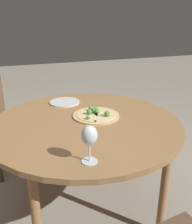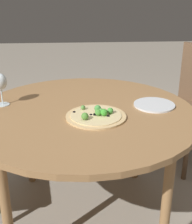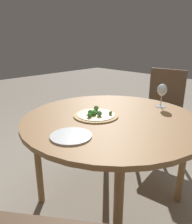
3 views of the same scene
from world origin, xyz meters
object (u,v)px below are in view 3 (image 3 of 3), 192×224
at_px(wine_glass, 162,91).
at_px(plate_near, 71,136).
at_px(chair_2, 161,110).
at_px(pizza, 96,115).

relative_size(wine_glass, plate_near, 0.80).
height_order(chair_2, pizza, chair_2).
xyz_separation_m(chair_2, pizza, (-0.04, 1.04, 0.21)).
xyz_separation_m(chair_2, wine_glass, (-0.26, 0.51, 0.34)).
bearing_deg(wine_glass, pizza, 67.98).
bearing_deg(plate_near, pizza, -67.16).
distance_m(pizza, wine_glass, 0.58).
height_order(chair_2, wine_glass, chair_2).
bearing_deg(chair_2, wine_glass, -71.37).
xyz_separation_m(chair_2, plate_near, (-0.19, 1.38, 0.21)).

